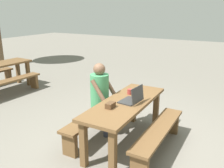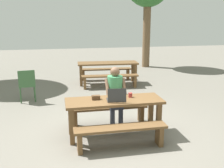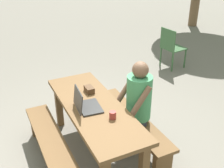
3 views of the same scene
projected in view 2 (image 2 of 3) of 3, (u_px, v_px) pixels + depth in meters
The scene contains 12 objects.
ground_plane at pixel (114, 135), 5.42m from camera, with size 30.00×30.00×0.00m, color slate.
picnic_table_front at pixel (114, 106), 5.27m from camera, with size 1.88×0.66×0.74m.
bench_near at pixel (121, 132), 4.81m from camera, with size 1.66×0.30×0.42m.
bench_far at pixel (109, 111), 5.89m from camera, with size 1.66×0.30×0.42m.
laptop at pixel (116, 98), 5.12m from camera, with size 0.37×0.32×0.27m.
small_pouch at pixel (96, 97), 5.24m from camera, with size 0.16×0.10×0.08m.
coffee_mug at pixel (130, 95), 5.39m from camera, with size 0.08×0.08×0.09m.
person_seated at pixel (115, 92), 5.78m from camera, with size 0.43×0.42×1.28m.
plastic_chair at pixel (27, 85), 7.43m from camera, with size 0.49×0.49×0.91m.
picnic_table_mid at pixel (108, 66), 9.39m from camera, with size 2.10×0.78×0.75m.
bench_mid_south at pixel (110, 78), 8.90m from camera, with size 1.88×0.41×0.43m.
bench_mid_north at pixel (106, 71), 10.03m from camera, with size 1.88×0.41×0.43m.
Camera 2 is at (-1.03, -4.90, 2.32)m, focal length 43.43 mm.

